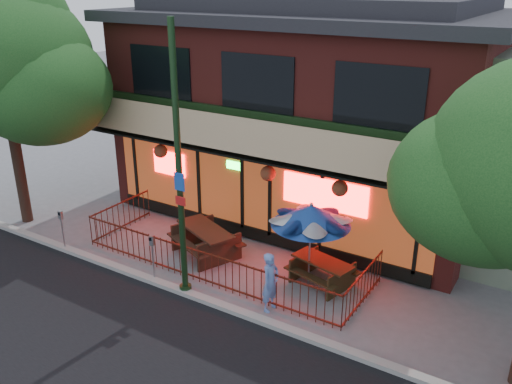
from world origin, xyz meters
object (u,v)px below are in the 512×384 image
Objects in this scene: patio_umbrella at (311,215)px; parking_meter_far at (62,224)px; street_tree_left at (3,52)px; parking_meter_near at (152,251)px; picnic_table_left at (206,237)px; picnic_table_right at (322,268)px; pedestrian at (271,282)px; street_light at (180,181)px.

patio_umbrella is 1.85× the size of parking_meter_far.
parking_meter_near is at bearing -7.04° from street_tree_left.
street_tree_left reaches higher than patio_umbrella.
street_tree_left is 8.47m from picnic_table_left.
parking_meter_far is at bearing -162.45° from picnic_table_right.
parking_meter_near reaches higher than picnic_table_left.
patio_umbrella reaches higher than parking_meter_far.
patio_umbrella is 2.06m from pedestrian.
picnic_table_right is 1.48× the size of parking_meter_far.
pedestrian is 1.20× the size of parking_meter_far.
pedestrian is (-0.26, -1.60, -1.27)m from patio_umbrella.
picnic_table_left is (-0.80, 1.98, -2.58)m from street_light.
patio_umbrella reaches higher than picnic_table_right.
picnic_table_right is (3.69, 0.32, -0.10)m from picnic_table_left.
street_light is 3.63× the size of picnic_table_right.
street_light is at bearing -67.97° from picnic_table_left.
picnic_table_left is (6.66, 1.19, -5.10)m from street_tree_left.
pedestrian reaches higher than parking_meter_near.
parking_meter_near is at bearing 102.49° from pedestrian.
street_light is 2.82× the size of picnic_table_left.
street_tree_left is 3.35× the size of patio_umbrella.
street_light is at bearing -141.37° from picnic_table_right.
patio_umbrella reaches higher than pedestrian.
pedestrian reaches higher than parking_meter_far.
street_light is at bearing 106.40° from pedestrian.
patio_umbrella is (-0.31, -0.20, 1.58)m from picnic_table_right.
parking_meter_far is (-7.23, -2.18, -1.17)m from patio_umbrella.
picnic_table_left is 3.69m from patio_umbrella.
street_tree_left is at bearing -169.83° from picnic_table_left.
street_tree_left is at bearing 92.46° from pedestrian.
pedestrian is at bearing 12.26° from street_light.
parking_meter_far is (2.81, -0.87, -4.79)m from street_tree_left.
parking_meter_near is (-3.67, -2.10, -1.12)m from patio_umbrella.
pedestrian reaches higher than picnic_table_right.
picnic_table_left is at bearing -175.00° from picnic_table_right.
picnic_table_left is at bearing 81.65° from parking_meter_near.
parking_meter_near is 3.56m from parking_meter_far.
picnic_table_right is 1.62m from patio_umbrella.
patio_umbrella is at bearing 16.82° from parking_meter_far.
street_light is 0.87× the size of street_tree_left.
parking_meter_far is at bearing -179.05° from street_light.
picnic_table_left is 1.29× the size of picnic_table_right.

